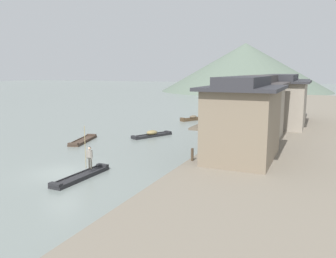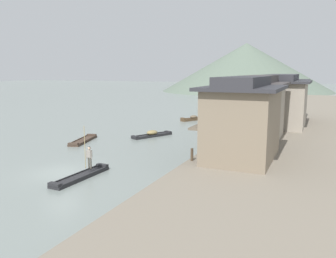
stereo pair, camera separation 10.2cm
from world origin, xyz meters
name	(u,v)px [view 2 (the right image)]	position (x,y,z in m)	size (l,w,h in m)	color
ground_plane	(61,173)	(0.00, 0.00, 0.00)	(400.00, 400.00, 0.00)	gray
riverbank_right	(322,124)	(16.72, 30.00, 0.30)	(18.00, 110.00, 0.61)	slate
boat_foreground_poled	(81,176)	(2.05, -0.40, 0.13)	(1.11, 5.16, 0.39)	#232326
boatman_person	(89,155)	(2.06, 0.57, 1.39)	(0.57, 0.26, 3.04)	black
boat_moored_nearest	(243,117)	(5.75, 33.86, 0.15)	(1.86, 5.60, 0.46)	#423328
boat_moored_second	(219,134)	(6.24, 18.39, 0.25)	(1.16, 5.24, 0.74)	brown
boat_moored_third	(83,141)	(-5.52, 9.50, 0.12)	(2.40, 5.18, 0.36)	#423328
boat_moored_far	(260,111)	(6.48, 43.98, 0.13)	(2.10, 4.96, 0.39)	#232326
boat_midriver_drifting	(152,134)	(-0.33, 14.89, 0.24)	(3.08, 4.91, 0.70)	#232326
boat_midriver_upstream	(194,119)	(-0.50, 28.73, 0.26)	(2.92, 4.18, 0.73)	brown
boat_upstream_distant	(214,104)	(-4.32, 52.12, 0.16)	(3.74, 5.02, 0.49)	#423328
house_waterfront_nearest	(243,119)	(11.25, 7.01, 3.60)	(5.74, 8.01, 6.14)	#7F705B
house_waterfront_second	(259,108)	(10.98, 15.48, 3.60)	(5.22, 8.35, 6.14)	gray
house_waterfront_tall	(279,101)	(11.89, 24.21, 3.60)	(7.04, 8.22, 6.14)	gray
house_waterfront_narrow	(284,97)	(11.69, 31.22, 3.62)	(6.64, 5.70, 6.14)	brown
mooring_post_dock_near	(192,155)	(8.07, 4.85, 1.07)	(0.20, 0.20, 0.92)	#473828
mooring_post_dock_mid	(224,135)	(8.07, 13.91, 0.99)	(0.20, 0.20, 0.78)	#473828
hill_far_west	(246,67)	(-9.23, 107.00, 8.51)	(60.00, 60.00, 17.02)	#5B6B5B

